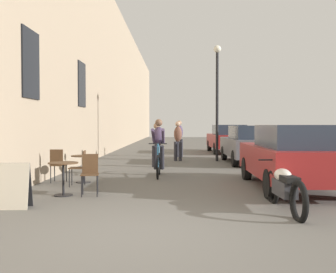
{
  "coord_description": "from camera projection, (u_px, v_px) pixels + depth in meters",
  "views": [
    {
      "loc": [
        0.38,
        -5.29,
        1.52
      ],
      "look_at": [
        -0.04,
        17.57,
        0.85
      ],
      "focal_mm": 41.15,
      "sensor_mm": 36.0,
      "label": 1
    }
  ],
  "objects": [
    {
      "name": "cafe_table_mid",
      "position": [
        83.0,
        163.0,
        10.22
      ],
      "size": [
        0.64,
        0.64,
        0.72
      ],
      "color": "black",
      "rests_on": "ground_plane"
    },
    {
      "name": "sandwich_board_sign",
      "position": [
        15.0,
        186.0,
        7.04
      ],
      "size": [
        0.57,
        0.41,
        0.84
      ],
      "color": "black",
      "rests_on": "ground_plane"
    },
    {
      "name": "pedestrian_mid",
      "position": [
        178.0,
        139.0,
        16.38
      ],
      "size": [
        0.34,
        0.25,
        1.68
      ],
      "color": "#26262D",
      "rests_on": "ground_plane"
    },
    {
      "name": "cafe_chair_mid_toward_wall",
      "position": [
        80.0,
        166.0,
        9.58
      ],
      "size": [
        0.41,
        0.41,
        0.89
      ],
      "color": "black",
      "rests_on": "ground_plane"
    },
    {
      "name": "cafe_table_near",
      "position": [
        63.0,
        172.0,
        8.31
      ],
      "size": [
        0.64,
        0.64,
        0.72
      ],
      "color": "black",
      "rests_on": "ground_plane"
    },
    {
      "name": "parked_car_nearest",
      "position": [
        292.0,
        156.0,
        9.2
      ],
      "size": [
        1.86,
        4.32,
        1.53
      ],
      "color": "maroon",
      "rests_on": "ground_plane"
    },
    {
      "name": "cafe_chair_mid_toward_street",
      "position": [
        58.0,
        163.0,
        10.16
      ],
      "size": [
        0.38,
        0.38,
        0.89
      ],
      "color": "black",
      "rests_on": "ground_plane"
    },
    {
      "name": "parked_car_third",
      "position": [
        227.0,
        138.0,
        21.21
      ],
      "size": [
        1.93,
        4.39,
        1.54
      ],
      "color": "maroon",
      "rests_on": "ground_plane"
    },
    {
      "name": "parked_motorcycle",
      "position": [
        285.0,
        188.0,
        6.83
      ],
      "size": [
        0.62,
        2.15,
        0.92
      ],
      "color": "black",
      "rests_on": "ground_plane"
    },
    {
      "name": "parked_car_second",
      "position": [
        250.0,
        144.0,
        15.31
      ],
      "size": [
        1.84,
        4.27,
        1.51
      ],
      "color": "#595960",
      "rests_on": "ground_plane"
    },
    {
      "name": "pedestrian_near",
      "position": [
        157.0,
        142.0,
        13.98
      ],
      "size": [
        0.36,
        0.27,
        1.61
      ],
      "color": "#26262D",
      "rests_on": "ground_plane"
    },
    {
      "name": "cafe_chair_near_toward_street",
      "position": [
        90.0,
        171.0,
        8.37
      ],
      "size": [
        0.44,
        0.44,
        0.89
      ],
      "color": "black",
      "rests_on": "ground_plane"
    },
    {
      "name": "street_lamp",
      "position": [
        217.0,
        88.0,
        16.27
      ],
      "size": [
        0.32,
        0.32,
        4.9
      ],
      "color": "black",
      "rests_on": "ground_plane"
    },
    {
      "name": "pedestrian_far",
      "position": [
        179.0,
        136.0,
        18.44
      ],
      "size": [
        0.38,
        0.29,
        1.75
      ],
      "color": "#26262D",
      "rests_on": "ground_plane"
    },
    {
      "name": "cyclist_on_bicycle",
      "position": [
        159.0,
        149.0,
        11.51
      ],
      "size": [
        0.52,
        1.76,
        1.74
      ],
      "color": "black",
      "rests_on": "ground_plane"
    },
    {
      "name": "building_facade_left",
      "position": [
        99.0,
        67.0,
        19.26
      ],
      "size": [
        0.54,
        68.0,
        8.93
      ],
      "color": "tan",
      "rests_on": "ground_plane"
    },
    {
      "name": "ground_plane",
      "position": [
        148.0,
        235.0,
        5.34
      ],
      "size": [
        88.0,
        88.0,
        0.0
      ],
      "primitive_type": "plane",
      "color": "#5B5954"
    }
  ]
}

